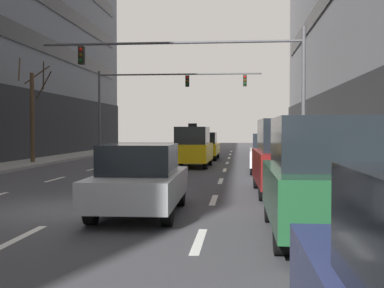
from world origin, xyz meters
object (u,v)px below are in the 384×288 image
taxi_driving_3 (193,147)px  traffic_signal_1 (158,91)px  car_parked_1 (321,178)px  traffic_signal_0 (216,70)px  car_driving_1 (140,180)px  street_tree_0 (33,112)px  taxi_driving_0 (203,146)px  car_parked_3 (272,153)px  car_parked_2 (288,157)px

taxi_driving_3 → traffic_signal_1: 13.10m
car_parked_1 → traffic_signal_0: traffic_signal_0 is taller
car_driving_1 → taxi_driving_3: taxi_driving_3 is taller
car_parked_1 → street_tree_0: street_tree_0 is taller
traffic_signal_1 → street_tree_0: size_ratio=2.15×
taxi_driving_3 → street_tree_0: 9.16m
car_parked_1 → taxi_driving_0: bearing=99.4°
traffic_signal_0 → street_tree_0: size_ratio=2.13×
taxi_driving_0 → traffic_signal_0: size_ratio=0.38×
taxi_driving_0 → traffic_signal_0: (1.25, -8.65, 3.82)m
car_driving_1 → traffic_signal_1: size_ratio=0.35×
street_tree_0 → traffic_signal_0: bearing=-17.9°
car_driving_1 → car_parked_1: (3.67, -1.99, 0.28)m
car_driving_1 → car_parked_1: bearing=-28.4°
taxi_driving_0 → car_parked_3: (3.76, -9.34, -0.00)m
taxi_driving_3 → car_parked_2: 11.01m
car_parked_3 → traffic_signal_0: size_ratio=0.38×
taxi_driving_0 → car_parked_2: car_parked_2 is taller
traffic_signal_1 → taxi_driving_0: bearing=-55.2°
car_parked_2 → car_parked_1: bearing=-90.0°
car_driving_1 → street_tree_0: size_ratio=0.74×
car_driving_1 → traffic_signal_1: traffic_signal_1 is taller
car_driving_1 → taxi_driving_3: size_ratio=1.00×
car_driving_1 → traffic_signal_0: 12.66m
car_driving_1 → taxi_driving_3: bearing=90.6°
traffic_signal_0 → traffic_signal_1: 15.04m
car_parked_2 → traffic_signal_1: size_ratio=0.38×
taxi_driving_0 → car_parked_2: (3.76, -16.77, 0.25)m
taxi_driving_3 → traffic_signal_0: 4.46m
taxi_driving_0 → car_parked_2: size_ratio=1.00×
taxi_driving_3 → traffic_signal_0: bearing=-59.2°
car_driving_1 → street_tree_0: 17.89m
taxi_driving_0 → car_driving_1: size_ratio=1.09×
taxi_driving_3 → car_parked_1: taxi_driving_3 is taller
car_driving_1 → street_tree_0: (-9.05, 15.29, 2.08)m
taxi_driving_3 → car_parked_3: (3.82, -2.89, -0.17)m
car_parked_1 → car_parked_2: size_ratio=0.95×
car_parked_1 → traffic_signal_1: size_ratio=0.36×
taxi_driving_0 → car_driving_1: bearing=-89.8°
car_driving_1 → traffic_signal_0: size_ratio=0.35×
traffic_signal_1 → car_parked_1: bearing=-74.9°
car_driving_1 → taxi_driving_3: (-0.15, 14.19, 0.24)m
traffic_signal_1 → car_driving_1: bearing=-81.5°
street_tree_0 → taxi_driving_3: bearing=-7.0°
taxi_driving_3 → car_driving_1: bearing=-89.4°
traffic_signal_0 → street_tree_0: traffic_signal_0 is taller
traffic_signal_0 → street_tree_0: bearing=162.1°
traffic_signal_1 → street_tree_0: (-5.14, -10.86, -1.96)m
car_parked_3 → traffic_signal_1: size_ratio=0.38×
traffic_signal_0 → street_tree_0: 10.89m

